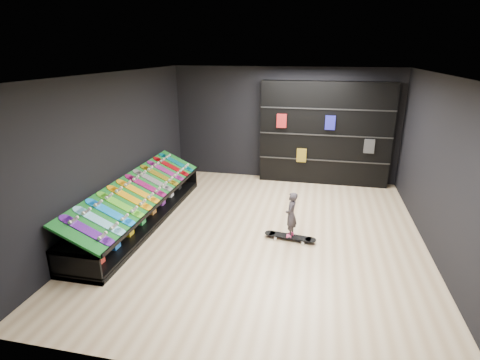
% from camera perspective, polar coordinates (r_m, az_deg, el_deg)
% --- Properties ---
extents(floor, '(6.00, 7.00, 0.01)m').
position_cam_1_polar(floor, '(7.41, 3.49, -8.09)').
color(floor, '#D1B68D').
rests_on(floor, ground).
extents(ceiling, '(6.00, 7.00, 0.01)m').
position_cam_1_polar(ceiling, '(6.60, 4.03, 15.74)').
color(ceiling, white).
rests_on(ceiling, ground).
extents(wall_back, '(6.00, 0.02, 3.00)m').
position_cam_1_polar(wall_back, '(10.24, 6.71, 8.40)').
color(wall_back, black).
rests_on(wall_back, ground).
extents(wall_front, '(6.00, 0.02, 3.00)m').
position_cam_1_polar(wall_front, '(3.69, -4.63, -11.73)').
color(wall_front, black).
rests_on(wall_front, ground).
extents(wall_left, '(0.02, 7.00, 3.00)m').
position_cam_1_polar(wall_left, '(7.85, -18.50, 4.24)').
color(wall_left, black).
rests_on(wall_left, ground).
extents(wall_right, '(0.02, 7.00, 3.00)m').
position_cam_1_polar(wall_right, '(7.09, 28.46, 1.34)').
color(wall_right, black).
rests_on(wall_right, ground).
extents(display_rack, '(0.90, 4.50, 0.50)m').
position_cam_1_polar(display_rack, '(8.04, -14.79, -4.50)').
color(display_rack, black).
rests_on(display_rack, ground).
extents(turf_ramp, '(0.92, 4.50, 0.46)m').
position_cam_1_polar(turf_ramp, '(7.85, -14.75, -1.45)').
color(turf_ramp, '#0D5217').
rests_on(turf_ramp, display_rack).
extents(back_shelving, '(3.33, 0.39, 2.67)m').
position_cam_1_polar(back_shelving, '(10.05, 12.78, 6.89)').
color(back_shelving, black).
rests_on(back_shelving, ground).
extents(floor_skateboard, '(1.00, 0.35, 0.09)m').
position_cam_1_polar(floor_skateboard, '(7.19, 7.62, -8.73)').
color(floor_skateboard, black).
rests_on(floor_skateboard, ground).
extents(child, '(0.16, 0.21, 0.52)m').
position_cam_1_polar(child, '(7.05, 7.73, -6.55)').
color(child, black).
rests_on(child, floor_skateboard).
extents(display_board_0, '(0.93, 0.22, 0.50)m').
position_cam_1_polar(display_board_0, '(6.34, -22.28, -7.10)').
color(display_board_0, purple).
rests_on(display_board_0, turf_ramp).
extents(display_board_1, '(0.93, 0.22, 0.50)m').
position_cam_1_polar(display_board_1, '(6.60, -20.64, -5.85)').
color(display_board_1, '#0CB2E5').
rests_on(display_board_1, turf_ramp).
extents(display_board_2, '(0.93, 0.22, 0.50)m').
position_cam_1_polar(display_board_2, '(6.86, -19.12, -4.70)').
color(display_board_2, blue).
rests_on(display_board_2, turf_ramp).
extents(display_board_3, '(0.93, 0.22, 0.50)m').
position_cam_1_polar(display_board_3, '(7.13, -17.73, -3.62)').
color(display_board_3, green).
rests_on(display_board_3, turf_ramp).
extents(display_board_4, '(0.93, 0.22, 0.50)m').
position_cam_1_polar(display_board_4, '(7.41, -16.44, -2.63)').
color(display_board_4, yellow).
rests_on(display_board_4, turf_ramp).
extents(display_board_5, '(0.93, 0.22, 0.50)m').
position_cam_1_polar(display_board_5, '(7.69, -15.24, -1.71)').
color(display_board_5, orange).
rests_on(display_board_5, turf_ramp).
extents(display_board_6, '(0.93, 0.22, 0.50)m').
position_cam_1_polar(display_board_6, '(7.98, -14.14, -0.85)').
color(display_board_6, '#E5198C').
rests_on(display_board_6, turf_ramp).
extents(display_board_7, '(0.93, 0.22, 0.50)m').
position_cam_1_polar(display_board_7, '(8.27, -13.11, -0.05)').
color(display_board_7, black).
rests_on(display_board_7, turf_ramp).
extents(display_board_8, '(0.93, 0.22, 0.50)m').
position_cam_1_polar(display_board_8, '(8.57, -12.15, 0.69)').
color(display_board_8, yellow).
rests_on(display_board_8, turf_ramp).
extents(display_board_9, '(0.93, 0.22, 0.50)m').
position_cam_1_polar(display_board_9, '(8.87, -11.26, 1.39)').
color(display_board_9, '#2626BF').
rests_on(display_board_9, turf_ramp).
extents(display_board_10, '(0.93, 0.22, 0.50)m').
position_cam_1_polar(display_board_10, '(9.17, -10.42, 2.03)').
color(display_board_10, red).
rests_on(display_board_10, turf_ramp).
extents(display_board_11, '(0.93, 0.22, 0.50)m').
position_cam_1_polar(display_board_11, '(9.47, -9.64, 2.64)').
color(display_board_11, '#0C8C99').
rests_on(display_board_11, turf_ramp).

